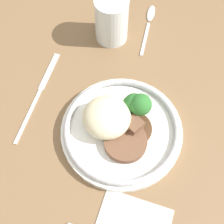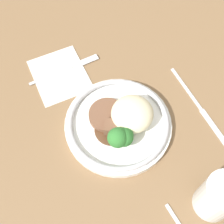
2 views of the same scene
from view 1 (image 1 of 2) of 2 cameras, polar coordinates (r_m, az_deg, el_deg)
ground_plane at (r=0.65m, az=-0.85°, el=-4.32°), size 8.00×8.00×0.00m
dining_table at (r=0.63m, az=-0.87°, el=-3.55°), size 1.45×0.98×0.04m
plate at (r=0.58m, az=1.61°, el=-2.48°), size 0.23×0.23×0.07m
juice_glass at (r=0.70m, az=-0.09°, el=16.15°), size 0.07×0.07×0.10m
knife at (r=0.66m, az=-13.13°, el=3.56°), size 0.22×0.02×0.00m
spoon at (r=0.77m, az=6.88°, el=16.47°), size 0.16×0.02×0.01m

